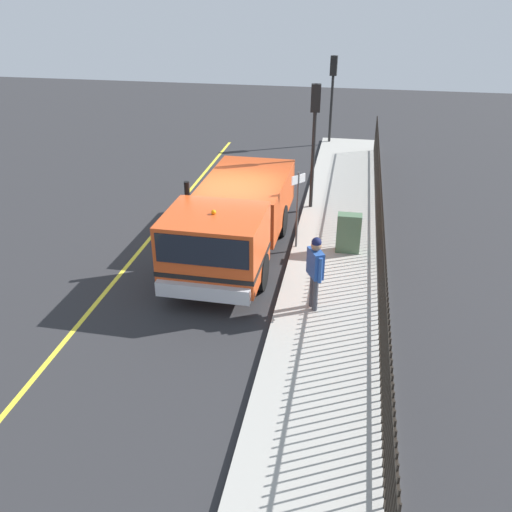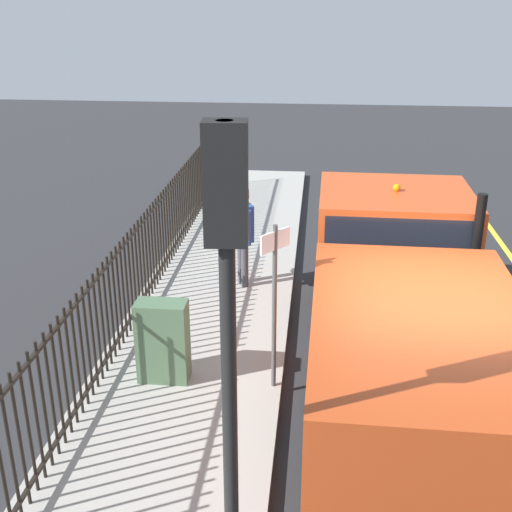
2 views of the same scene
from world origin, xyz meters
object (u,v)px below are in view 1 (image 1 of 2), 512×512
Objects in this scene: traffic_light_mid at (333,82)px; street_sign at (298,201)px; traffic_light_near at (315,122)px; traffic_cone at (191,219)px; worker_standing at (315,266)px; utility_cabinet at (349,233)px; work_truck at (232,219)px.

street_sign is (-0.23, -11.49, -1.32)m from traffic_light_mid.
traffic_light_near is 1.80× the size of street_sign.
traffic_light_near is 7.33× the size of traffic_cone.
worker_standing is at bearing -76.34° from street_sign.
traffic_light_mid reaches higher than traffic_cone.
street_sign reaches higher than utility_cabinet.
utility_cabinet is 2.04× the size of traffic_cone.
traffic_cone is 3.85m from street_sign.
traffic_light_mid is at bearing -24.55° from worker_standing.
worker_standing is 0.45× the size of traffic_light_near.
traffic_light_near is 4.15m from utility_cabinet.
worker_standing is 3.31m from street_sign.
work_truck reaches higher than worker_standing.
traffic_light_near is at bearing 87.69° from street_sign.
traffic_light_near is 1.05× the size of traffic_light_mid.
work_truck is at bearing 19.12° from worker_standing.
traffic_light_near is 3.58× the size of utility_cabinet.
worker_standing is 0.48× the size of traffic_light_mid.
work_truck reaches higher than street_sign.
utility_cabinet is at bearing 108.33° from traffic_light_near.
work_truck is 4.70m from traffic_light_near.
utility_cabinet is (0.69, 3.17, -0.56)m from worker_standing.
work_truck reaches higher than traffic_cone.
work_truck is 3.44m from worker_standing.
traffic_cone is (-4.93, 1.13, -0.42)m from utility_cabinet.
street_sign reaches higher than traffic_cone.
worker_standing is at bearing -102.33° from utility_cabinet.
traffic_light_near reaches higher than street_sign.
traffic_light_mid reaches higher than street_sign.
traffic_light_mid is 3.41× the size of utility_cabinet.
work_truck is 1.72× the size of traffic_light_near.
traffic_cone is at bearing -45.93° from work_truck.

